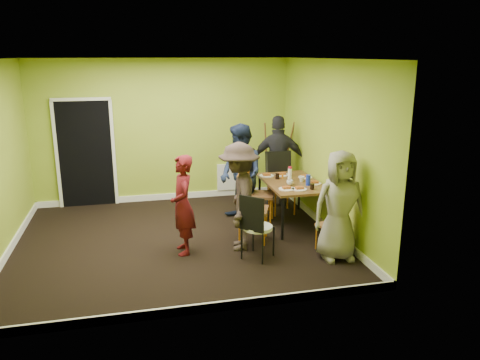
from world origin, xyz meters
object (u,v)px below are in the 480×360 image
object	(u,v)px
person_left_near	(239,197)
easel	(277,161)
chair_left_near	(248,203)
orange_bottle	(283,176)
chair_back_end	(279,169)
chair_left_far	(256,189)
person_standing	(183,205)
person_front_end	(340,206)
chair_bentwood	(256,224)
thermos	(290,175)
blue_bottle	(308,180)
dining_table	(292,185)
person_left_far	(241,174)
chair_front_end	(335,222)
person_back_end	(278,162)

from	to	relation	value
person_left_near	easel	bearing A→B (deg)	162.47
chair_left_near	orange_bottle	size ratio (longest dim) A/B	12.55
chair_left_near	chair_back_end	bearing A→B (deg)	166.16
chair_left_far	person_left_near	size ratio (longest dim) A/B	0.66
person_standing	person_front_end	distance (m)	2.25
chair_bentwood	thermos	size ratio (longest dim) A/B	4.32
chair_bentwood	blue_bottle	distance (m)	1.59
dining_table	person_left_far	xyz separation A→B (m)	(-0.84, 0.26, 0.17)
chair_front_end	easel	distance (m)	2.76
chair_left_far	chair_front_end	world-z (taller)	chair_left_far
chair_front_end	person_left_far	xyz separation A→B (m)	(-1.05, 1.58, 0.39)
blue_bottle	person_standing	size ratio (longest dim) A/B	0.12
blue_bottle	thermos	bearing A→B (deg)	123.49
orange_bottle	person_front_end	distance (m)	1.80
chair_left_near	chair_back_end	size ratio (longest dim) A/B	0.98
thermos	person_standing	world-z (taller)	person_standing
chair_bentwood	person_left_near	xyz separation A→B (m)	(-0.14, 0.46, 0.28)
easel	orange_bottle	size ratio (longest dim) A/B	18.26
chair_left_far	chair_bentwood	size ratio (longest dim) A/B	1.11
person_back_end	person_front_end	size ratio (longest dim) A/B	1.11
chair_back_end	blue_bottle	world-z (taller)	chair_back_end
orange_bottle	person_standing	distance (m)	2.16
thermos	person_front_end	world-z (taller)	person_front_end
chair_front_end	person_front_end	size ratio (longest dim) A/B	0.53
chair_bentwood	person_front_end	xyz separation A→B (m)	(1.16, -0.23, 0.26)
person_left_far	chair_bentwood	bearing A→B (deg)	-26.93
chair_front_end	chair_bentwood	size ratio (longest dim) A/B	0.87
dining_table	blue_bottle	distance (m)	0.35
easel	person_back_end	xyz separation A→B (m)	(-0.13, -0.45, 0.09)
dining_table	thermos	distance (m)	0.18
person_front_end	chair_left_near	bearing A→B (deg)	140.73
blue_bottle	person_back_end	size ratio (longest dim) A/B	0.10
orange_bottle	person_back_end	distance (m)	0.74
dining_table	chair_left_near	xyz separation A→B (m)	(-0.94, -0.58, -0.08)
chair_front_end	person_standing	xyz separation A→B (m)	(-2.18, 0.50, 0.26)
chair_bentwood	thermos	xyz separation A→B (m)	(0.97, 1.35, 0.33)
chair_bentwood	orange_bottle	size ratio (longest dim) A/B	11.16
dining_table	person_front_end	size ratio (longest dim) A/B	0.94
chair_left_near	thermos	distance (m)	1.13
person_left_near	thermos	bearing A→B (deg)	141.53
blue_bottle	person_back_end	distance (m)	1.25
thermos	orange_bottle	xyz separation A→B (m)	(-0.06, 0.20, -0.07)
person_standing	chair_back_end	bearing A→B (deg)	126.25
orange_bottle	person_left_far	distance (m)	0.75
thermos	person_back_end	bearing A→B (deg)	84.56
chair_bentwood	chair_back_end	bearing A→B (deg)	107.99
person_back_end	thermos	bearing A→B (deg)	96.37
chair_bentwood	person_front_end	bearing A→B (deg)	32.42
chair_back_end	person_left_near	distance (m)	1.97
person_left_far	dining_table	bearing A→B (deg)	51.36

